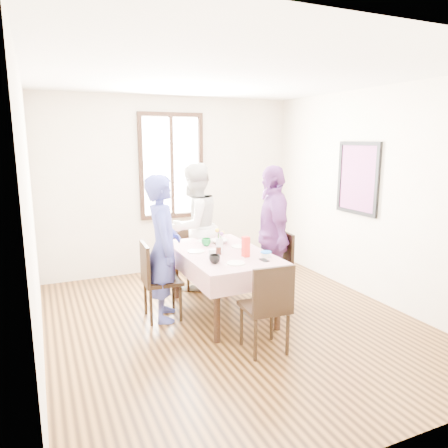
{
  "coord_description": "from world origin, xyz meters",
  "views": [
    {
      "loc": [
        -1.94,
        -4.1,
        2.06
      ],
      "look_at": [
        0.01,
        0.25,
        1.1
      ],
      "focal_mm": 33.85,
      "sensor_mm": 36.0,
      "label": 1
    }
  ],
  "objects_px": {
    "chair_near": "(264,307)",
    "person_far": "(193,226)",
    "chair_left": "(162,281)",
    "chair_far": "(193,255)",
    "dining_table": "(222,283)",
    "person_right": "(271,236)",
    "chair_right": "(271,268)",
    "person_left": "(163,248)"
  },
  "relations": [
    {
      "from": "chair_far",
      "to": "person_right",
      "type": "xyz_separation_m",
      "value": [
        0.68,
        -0.97,
        0.42
      ]
    },
    {
      "from": "dining_table",
      "to": "chair_far",
      "type": "relative_size",
      "value": 1.63
    },
    {
      "from": "dining_table",
      "to": "chair_near",
      "type": "xyz_separation_m",
      "value": [
        0.0,
        -1.02,
        0.08
      ]
    },
    {
      "from": "chair_right",
      "to": "person_left",
      "type": "bearing_deg",
      "value": 91.67
    },
    {
      "from": "chair_left",
      "to": "chair_far",
      "type": "xyz_separation_m",
      "value": [
        0.7,
        0.88,
        0.0
      ]
    },
    {
      "from": "person_far",
      "to": "person_right",
      "type": "bearing_deg",
      "value": 100.99
    },
    {
      "from": "dining_table",
      "to": "chair_near",
      "type": "bearing_deg",
      "value": -90.0
    },
    {
      "from": "person_far",
      "to": "dining_table",
      "type": "bearing_deg",
      "value": 65.48
    },
    {
      "from": "person_left",
      "to": "person_right",
      "type": "distance_m",
      "value": 1.37
    },
    {
      "from": "dining_table",
      "to": "chair_right",
      "type": "distance_m",
      "value": 0.71
    },
    {
      "from": "chair_near",
      "to": "person_left",
      "type": "relative_size",
      "value": 0.54
    },
    {
      "from": "dining_table",
      "to": "chair_far",
      "type": "distance_m",
      "value": 1.02
    },
    {
      "from": "chair_left",
      "to": "person_left",
      "type": "xyz_separation_m",
      "value": [
        0.02,
        0.0,
        0.38
      ]
    },
    {
      "from": "chair_left",
      "to": "person_left",
      "type": "distance_m",
      "value": 0.39
    },
    {
      "from": "chair_far",
      "to": "chair_left",
      "type": "bearing_deg",
      "value": 43.87
    },
    {
      "from": "person_left",
      "to": "chair_left",
      "type": "bearing_deg",
      "value": 104.56
    },
    {
      "from": "dining_table",
      "to": "chair_left",
      "type": "height_order",
      "value": "chair_left"
    },
    {
      "from": "person_far",
      "to": "chair_left",
      "type": "bearing_deg",
      "value": 26.41
    },
    {
      "from": "chair_left",
      "to": "person_right",
      "type": "xyz_separation_m",
      "value": [
        1.38,
        -0.09,
        0.42
      ]
    },
    {
      "from": "dining_table",
      "to": "person_right",
      "type": "distance_m",
      "value": 0.85
    },
    {
      "from": "dining_table",
      "to": "person_far",
      "type": "bearing_deg",
      "value": 90.0
    },
    {
      "from": "chair_far",
      "to": "person_far",
      "type": "xyz_separation_m",
      "value": [
        0.0,
        -0.02,
        0.42
      ]
    },
    {
      "from": "chair_near",
      "to": "person_far",
      "type": "relative_size",
      "value": 0.52
    },
    {
      "from": "person_right",
      "to": "chair_near",
      "type": "bearing_deg",
      "value": -13.97
    },
    {
      "from": "chair_near",
      "to": "chair_far",
      "type": "bearing_deg",
      "value": 93.78
    },
    {
      "from": "chair_near",
      "to": "person_far",
      "type": "height_order",
      "value": "person_far"
    },
    {
      "from": "person_left",
      "to": "person_far",
      "type": "relative_size",
      "value": 0.96
    },
    {
      "from": "chair_far",
      "to": "person_far",
      "type": "height_order",
      "value": "person_far"
    },
    {
      "from": "dining_table",
      "to": "chair_near",
      "type": "relative_size",
      "value": 1.63
    },
    {
      "from": "dining_table",
      "to": "chair_far",
      "type": "xyz_separation_m",
      "value": [
        0.0,
        1.02,
        0.08
      ]
    },
    {
      "from": "dining_table",
      "to": "person_far",
      "type": "distance_m",
      "value": 1.12
    },
    {
      "from": "chair_right",
      "to": "person_left",
      "type": "xyz_separation_m",
      "value": [
        -1.38,
        0.09,
        0.38
      ]
    },
    {
      "from": "chair_left",
      "to": "chair_far",
      "type": "distance_m",
      "value": 1.12
    },
    {
      "from": "chair_left",
      "to": "person_left",
      "type": "bearing_deg",
      "value": 93.1
    },
    {
      "from": "chair_far",
      "to": "person_far",
      "type": "relative_size",
      "value": 0.52
    },
    {
      "from": "person_left",
      "to": "chair_far",
      "type": "bearing_deg",
      "value": -23.17
    },
    {
      "from": "chair_near",
      "to": "person_far",
      "type": "distance_m",
      "value": 2.06
    },
    {
      "from": "chair_left",
      "to": "chair_far",
      "type": "bearing_deg",
      "value": 144.62
    },
    {
      "from": "chair_far",
      "to": "chair_near",
      "type": "xyz_separation_m",
      "value": [
        0.0,
        -2.04,
        0.0
      ]
    },
    {
      "from": "person_left",
      "to": "person_right",
      "type": "height_order",
      "value": "person_right"
    },
    {
      "from": "person_left",
      "to": "person_far",
      "type": "height_order",
      "value": "person_far"
    },
    {
      "from": "chair_right",
      "to": "person_left",
      "type": "relative_size",
      "value": 0.54
    }
  ]
}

